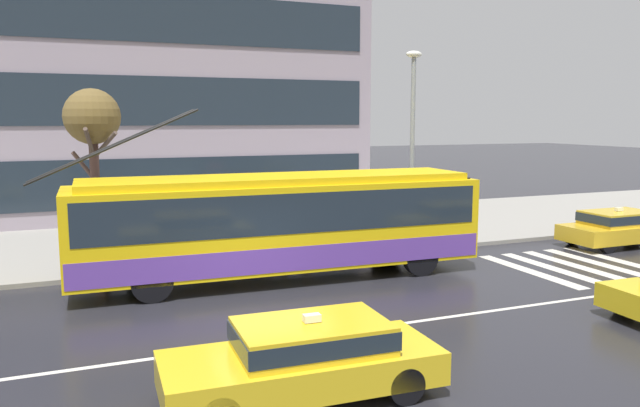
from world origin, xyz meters
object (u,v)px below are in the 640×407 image
at_px(pedestrian_at_shelter, 308,200).
at_px(pedestrian_waiting_by_pole, 284,225).
at_px(bus_shelter, 222,198).
at_px(taxi_ahead_of_bus, 620,226).
at_px(trolleybus, 281,222).
at_px(taxi_oncoming_near, 306,356).
at_px(pedestrian_approaching_curb, 104,221).
at_px(pedestrian_walking_past, 378,204).
at_px(street_lamp, 412,131).
at_px(street_tree_bare, 92,121).

xyz_separation_m(pedestrian_at_shelter, pedestrian_waiting_by_pole, (-1.17, -0.87, -0.67)).
relative_size(bus_shelter, pedestrian_at_shelter, 2.02).
bearing_deg(pedestrian_at_shelter, taxi_ahead_of_bus, -16.96).
distance_m(trolleybus, pedestrian_waiting_by_pole, 2.42).
distance_m(taxi_ahead_of_bus, taxi_oncoming_near, 16.49).
relative_size(taxi_oncoming_near, pedestrian_approaching_curb, 2.36).
height_order(pedestrian_walking_past, pedestrian_waiting_by_pole, pedestrian_walking_past).
xyz_separation_m(taxi_oncoming_near, pedestrian_walking_past, (6.32, 9.64, 0.96)).
distance_m(taxi_ahead_of_bus, pedestrian_waiting_by_pole, 12.20).
distance_m(taxi_ahead_of_bus, pedestrian_at_shelter, 11.32).
distance_m(taxi_oncoming_near, pedestrian_waiting_by_pole, 10.06).
xyz_separation_m(taxi_ahead_of_bus, pedestrian_at_shelter, (-10.77, 3.28, 1.10)).
xyz_separation_m(taxi_oncoming_near, street_lamp, (7.73, 9.86, 3.41)).
bearing_deg(bus_shelter, pedestrian_at_shelter, 0.10).
xyz_separation_m(pedestrian_at_shelter, street_tree_bare, (-6.75, 1.58, 2.65)).
relative_size(taxi_oncoming_near, pedestrian_at_shelter, 2.26).
distance_m(pedestrian_walking_past, street_lamp, 2.84).
height_order(taxi_ahead_of_bus, taxi_oncoming_near, same).
height_order(taxi_ahead_of_bus, street_tree_bare, street_tree_bare).
relative_size(pedestrian_at_shelter, pedestrian_approaching_curb, 1.04).
bearing_deg(pedestrian_approaching_curb, taxi_ahead_of_bus, -7.00).
distance_m(bus_shelter, pedestrian_at_shelter, 2.97).
bearing_deg(bus_shelter, street_lamp, -5.42).
relative_size(pedestrian_approaching_curb, pedestrian_walking_past, 1.00).
xyz_separation_m(trolleybus, pedestrian_waiting_by_pole, (0.83, 2.22, -0.49)).
relative_size(trolleybus, pedestrian_at_shelter, 6.06).
height_order(trolleybus, taxi_oncoming_near, trolleybus).
height_order(taxi_oncoming_near, pedestrian_at_shelter, pedestrian_at_shelter).
relative_size(pedestrian_approaching_curb, pedestrian_waiting_by_pole, 1.16).
bearing_deg(taxi_oncoming_near, pedestrian_at_shelter, 68.87).
height_order(bus_shelter, pedestrian_waiting_by_pole, bus_shelter).
xyz_separation_m(street_lamp, street_tree_bare, (-10.42, 2.22, 0.35)).
bearing_deg(street_tree_bare, trolleybus, -44.50).
bearing_deg(bus_shelter, street_tree_bare, 157.28).
bearing_deg(taxi_oncoming_near, street_tree_bare, 102.60).
bearing_deg(taxi_ahead_of_bus, taxi_oncoming_near, -154.07).
relative_size(bus_shelter, pedestrian_waiting_by_pole, 2.44).
distance_m(trolleybus, taxi_oncoming_near, 7.74).
relative_size(trolleybus, pedestrian_walking_past, 6.30).
distance_m(pedestrian_approaching_curb, pedestrian_walking_past, 8.92).
bearing_deg(pedestrian_at_shelter, street_tree_bare, 166.83).
distance_m(pedestrian_at_shelter, pedestrian_waiting_by_pole, 1.60).
relative_size(taxi_oncoming_near, street_lamp, 0.68).
xyz_separation_m(pedestrian_approaching_curb, street_lamp, (10.33, 0.51, 2.44)).
height_order(taxi_oncoming_near, bus_shelter, bus_shelter).
xyz_separation_m(taxi_ahead_of_bus, bus_shelter, (-13.74, 3.28, 1.31)).
bearing_deg(bus_shelter, pedestrian_approaching_curb, -162.84).
bearing_deg(pedestrian_approaching_curb, pedestrian_waiting_by_pole, 2.90).
xyz_separation_m(trolleybus, taxi_ahead_of_bus, (12.77, -0.19, -0.93)).
height_order(street_lamp, street_tree_bare, street_lamp).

